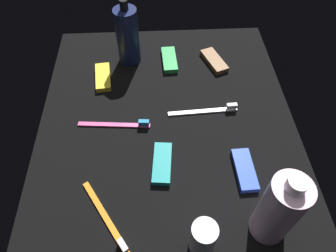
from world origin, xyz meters
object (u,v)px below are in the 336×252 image
Objects in this scene: snack_bar_brown at (214,61)px; snack_bar_green at (169,60)px; toothbrush_pink at (118,124)px; snack_bar_teal at (162,163)px; lotion_bottle at (128,36)px; snack_bar_yellow at (103,77)px; bodywash_bottle at (279,210)px; deodorant_stick at (203,238)px; snack_bar_blue at (245,170)px; toothbrush_orange at (107,220)px; toothbrush_white at (207,110)px.

snack_bar_green is (-1.11, -13.16, 0.00)cm from snack_bar_brown.
toothbrush_pink is 15.83cm from snack_bar_teal.
snack_bar_teal is (11.95, 10.37, 0.14)cm from toothbrush_pink.
lotion_bottle reaches higher than snack_bar_yellow.
snack_bar_yellow is at bearing -141.22° from bodywash_bottle.
deodorant_stick reaches higher than snack_bar_yellow.
lotion_bottle is 1.85× the size of snack_bar_blue.
snack_bar_green is (-50.65, -16.52, -8.12)cm from bodywash_bottle.
toothbrush_pink is (-24.34, 1.09, 0.00)cm from toothbrush_orange.
snack_bar_brown is (2.70, 24.75, -7.66)cm from lotion_bottle.
snack_bar_brown is 1.00× the size of snack_bar_green.
deodorant_stick reaches higher than toothbrush_pink.
bodywash_bottle reaches higher than snack_bar_brown.
snack_bar_green is (-23.35, 13.95, 0.14)cm from toothbrush_pink.
snack_bar_blue is 1.00× the size of snack_bar_yellow.
bodywash_bottle is 32.75cm from toothbrush_white.
deodorant_stick is 0.85× the size of snack_bar_brown.
toothbrush_pink is 1.73× the size of snack_bar_yellow.
snack_bar_brown is (-46.58, 28.20, 0.14)cm from toothbrush_orange.
toothbrush_pink is 22.83cm from toothbrush_white.
toothbrush_pink is 1.73× the size of snack_bar_teal.
deodorant_stick reaches higher than snack_bar_blue.
toothbrush_pink is at bearing -118.93° from snack_bar_blue.
snack_bar_teal is 1.00× the size of snack_bar_blue.
snack_bar_teal is at bearing -46.49° from snack_bar_brown.
snack_bar_blue is 46.12cm from snack_bar_yellow.
snack_bar_teal is 38.07cm from snack_bar_brown.
snack_bar_teal is at bearing 40.95° from toothbrush_pink.
deodorant_stick is at bearing 72.34° from toothbrush_orange.
toothbrush_orange is at bearing -40.48° from toothbrush_white.
lotion_bottle reaches higher than snack_bar_teal.
snack_bar_teal is (15.34, -12.20, 0.14)cm from toothbrush_white.
snack_bar_teal is 1.00× the size of snack_bar_brown.
snack_bar_blue is at bearing -18.10° from snack_bar_brown.
bodywash_bottle is 57.34cm from snack_bar_yellow.
snack_bar_brown is at bearing -179.63° from snack_bar_blue.
bodywash_bottle is 15.22cm from snack_bar_blue.
snack_bar_green is at bearing -156.61° from toothbrush_white.
toothbrush_orange is 24.36cm from toothbrush_pink.
snack_bar_yellow is at bearing -163.30° from toothbrush_pink.
snack_bar_blue is at bearing 63.00° from toothbrush_pink.
snack_bar_blue is at bearing 108.23° from toothbrush_orange.
toothbrush_orange is at bearing -4.00° from lotion_bottle.
lotion_bottle is 2.18× the size of deodorant_stick.
snack_bar_teal is (-15.35, -20.09, -8.12)cm from bodywash_bottle.
lotion_bottle is 50.01cm from toothbrush_orange.
lotion_bottle is 1.85× the size of snack_bar_green.
snack_bar_blue is (-9.77, 29.67, 0.14)cm from toothbrush_orange.
toothbrush_white is (-33.51, 5.50, -3.80)cm from deodorant_stick.
deodorant_stick reaches higher than toothbrush_orange.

